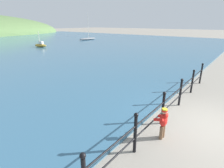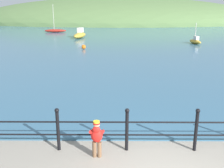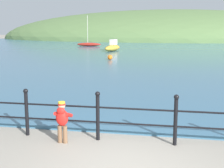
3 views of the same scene
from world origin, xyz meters
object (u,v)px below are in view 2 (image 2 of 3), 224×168
boat_twin_mast (195,41)px  mooring_buoy (84,47)px  boat_nearest_quay (80,35)px  boat_blue_hull (55,31)px  child_in_coat (97,136)px

boat_twin_mast → mooring_buoy: (-11.48, -3.90, -0.08)m
boat_twin_mast → mooring_buoy: bearing=-161.2°
mooring_buoy → boat_nearest_quay: bearing=99.3°
boat_twin_mast → mooring_buoy: 12.12m
mooring_buoy → boat_blue_hull: bearing=110.0°
boat_nearest_quay → boat_twin_mast: size_ratio=1.71×
boat_blue_hull → boat_nearest_quay: size_ratio=1.10×
mooring_buoy → child_in_coat: bearing=-82.5°
child_in_coat → boat_blue_hull: (-8.87, 36.00, -0.23)m
boat_blue_hull → boat_twin_mast: (17.96, -13.92, 0.01)m
boat_blue_hull → boat_nearest_quay: (4.94, -8.36, 0.15)m
child_in_coat → mooring_buoy: (-2.38, 18.18, -0.30)m
child_in_coat → boat_blue_hull: bearing=103.8°
child_in_coat → mooring_buoy: size_ratio=2.53×
child_in_coat → boat_blue_hull: 37.08m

